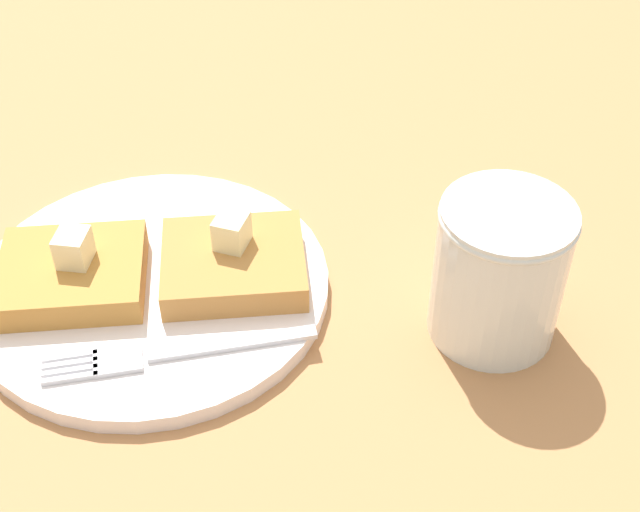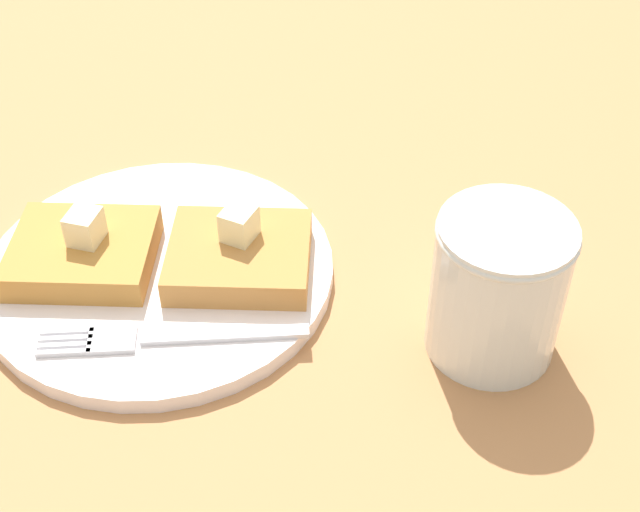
# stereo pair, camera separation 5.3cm
# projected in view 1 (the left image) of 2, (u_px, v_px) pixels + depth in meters

# --- Properties ---
(table_surface) EXTENTS (1.01, 1.01, 0.02)m
(table_surface) POSITION_uv_depth(u_px,v_px,m) (181.00, 241.00, 0.63)
(table_surface) COLOR #B27949
(table_surface) RESTS_ON ground
(plate) EXTENTS (0.23, 0.23, 0.01)m
(plate) POSITION_uv_depth(u_px,v_px,m) (156.00, 286.00, 0.57)
(plate) COLOR white
(plate) RESTS_ON table_surface
(toast_slice_left) EXTENTS (0.10, 0.10, 0.02)m
(toast_slice_left) POSITION_uv_depth(u_px,v_px,m) (234.00, 264.00, 0.56)
(toast_slice_left) COLOR #BA7E3E
(toast_slice_left) RESTS_ON plate
(toast_slice_middle) EXTENTS (0.10, 0.10, 0.02)m
(toast_slice_middle) POSITION_uv_depth(u_px,v_px,m) (72.00, 274.00, 0.56)
(toast_slice_middle) COLOR #B97D35
(toast_slice_middle) RESTS_ON plate
(butter_pat_primary) EXTENTS (0.02, 0.02, 0.02)m
(butter_pat_primary) POSITION_uv_depth(u_px,v_px,m) (232.00, 231.00, 0.56)
(butter_pat_primary) COLOR beige
(butter_pat_primary) RESTS_ON toast_slice_left
(butter_pat_secondary) EXTENTS (0.02, 0.02, 0.02)m
(butter_pat_secondary) POSITION_uv_depth(u_px,v_px,m) (73.00, 248.00, 0.55)
(butter_pat_secondary) COLOR #F3E7B2
(butter_pat_secondary) RESTS_ON toast_slice_middle
(fork) EXTENTS (0.16, 0.07, 0.00)m
(fork) POSITION_uv_depth(u_px,v_px,m) (164.00, 354.00, 0.52)
(fork) COLOR silver
(fork) RESTS_ON plate
(syrup_jar) EXTENTS (0.08, 0.08, 0.09)m
(syrup_jar) POSITION_uv_depth(u_px,v_px,m) (499.00, 274.00, 0.52)
(syrup_jar) COLOR #341B09
(syrup_jar) RESTS_ON table_surface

